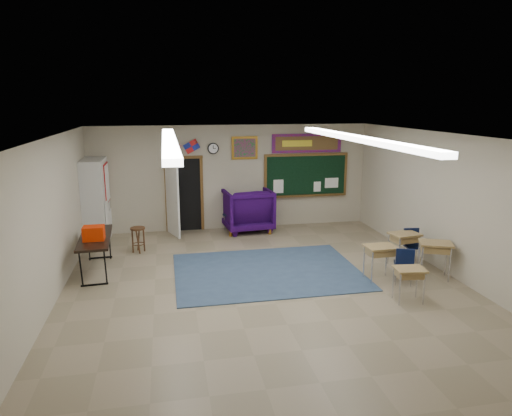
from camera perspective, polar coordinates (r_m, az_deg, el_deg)
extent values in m
plane|color=gray|center=(9.34, 1.27, -9.76)|extent=(9.00, 9.00, 0.00)
cube|color=#ABA58B|center=(13.21, -2.93, 3.83)|extent=(8.00, 0.04, 3.00)
cube|color=#ABA58B|center=(4.83, 13.34, -13.54)|extent=(8.00, 0.04, 3.00)
cube|color=#ABA58B|center=(8.92, -24.65, -1.94)|extent=(0.04, 9.00, 3.00)
cube|color=#ABA58B|center=(10.47, 23.21, 0.30)|extent=(0.04, 9.00, 3.00)
cube|color=silver|center=(8.63, 1.37, 8.91)|extent=(8.00, 9.00, 0.04)
cube|color=#354B65|center=(10.10, 1.40, -7.89)|extent=(4.00, 3.00, 0.02)
cube|color=black|center=(13.15, -8.95, 1.66)|extent=(0.95, 0.04, 2.10)
cube|color=silver|center=(12.72, -10.42, 1.11)|extent=(0.35, 0.86, 2.05)
cube|color=brown|center=(13.67, 6.27, 4.09)|extent=(2.55, 0.05, 1.30)
cube|color=black|center=(13.65, 6.29, 4.08)|extent=(2.40, 0.03, 1.15)
cube|color=brown|center=(13.72, 6.28, 1.57)|extent=(2.40, 0.12, 0.04)
cube|color=red|center=(13.55, 6.37, 8.06)|extent=(2.10, 0.04, 0.55)
cube|color=brown|center=(13.54, 6.39, 8.05)|extent=(1.90, 0.03, 0.40)
cube|color=#9B691E|center=(13.12, -1.43, 7.53)|extent=(0.75, 0.05, 0.65)
cube|color=#A51466|center=(13.11, -1.42, 7.52)|extent=(0.62, 0.03, 0.52)
cylinder|color=black|center=(13.00, -5.38, 7.42)|extent=(0.32, 0.05, 0.32)
cylinder|color=white|center=(12.98, -5.37, 7.42)|extent=(0.26, 0.02, 0.26)
cube|color=beige|center=(12.64, -19.39, 0.83)|extent=(0.55, 1.25, 2.20)
imported|color=#1F0539|center=(13.10, -1.13, -0.18)|extent=(1.43, 1.47, 1.23)
cube|color=#9E8049|center=(9.76, 15.31, -4.72)|extent=(0.63, 0.48, 0.04)
cube|color=olive|center=(9.79, 15.28, -5.29)|extent=(0.55, 0.41, 0.12)
cube|color=#9E8049|center=(10.78, 18.10, -3.12)|extent=(0.70, 0.57, 0.04)
cube|color=olive|center=(10.81, 18.06, -3.66)|extent=(0.60, 0.48, 0.13)
cube|color=#9E8049|center=(8.91, 18.68, -7.25)|extent=(0.59, 0.47, 0.04)
cube|color=olive|center=(8.94, 18.64, -7.80)|extent=(0.51, 0.40, 0.11)
cube|color=#9E8049|center=(10.23, 21.57, -4.13)|extent=(0.79, 0.70, 0.04)
cube|color=olive|center=(10.26, 21.51, -4.71)|extent=(0.68, 0.60, 0.13)
cube|color=black|center=(10.49, -19.47, -3.51)|extent=(0.75, 1.95, 0.05)
cube|color=red|center=(10.18, -19.63, -2.98)|extent=(0.43, 0.32, 0.30)
cylinder|color=#543419|center=(11.55, -14.58, -2.48)|extent=(0.36, 0.36, 0.04)
torus|color=#543419|center=(11.66, -14.47, -4.37)|extent=(0.29, 0.29, 0.02)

